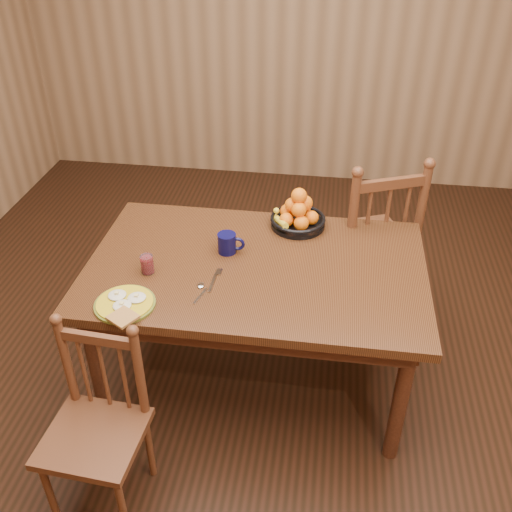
# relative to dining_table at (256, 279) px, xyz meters

# --- Properties ---
(room) EXTENTS (4.52, 5.02, 2.72)m
(room) POSITION_rel_dining_table_xyz_m (0.00, 0.00, 0.68)
(room) COLOR black
(room) RESTS_ON ground
(dining_table) EXTENTS (1.60, 1.00, 0.75)m
(dining_table) POSITION_rel_dining_table_xyz_m (0.00, 0.00, 0.00)
(dining_table) COLOR black
(dining_table) RESTS_ON ground
(chair_far) EXTENTS (0.62, 0.61, 1.06)m
(chair_far) POSITION_rel_dining_table_xyz_m (0.57, 0.65, -0.15)
(chair_far) COLOR #4D2717
(chair_far) RESTS_ON ground
(chair_near) EXTENTS (0.41, 0.40, 0.86)m
(chair_near) POSITION_rel_dining_table_xyz_m (-0.55, -0.77, -0.25)
(chair_near) COLOR #4D2717
(chair_near) RESTS_ON ground
(breakfast_plate) EXTENTS (0.26, 0.31, 0.04)m
(breakfast_plate) POSITION_rel_dining_table_xyz_m (-0.51, -0.39, 0.10)
(breakfast_plate) COLOR #59601E
(breakfast_plate) RESTS_ON dining_table
(fork) EXTENTS (0.03, 0.18, 0.00)m
(fork) POSITION_rel_dining_table_xyz_m (-0.17, -0.14, 0.09)
(fork) COLOR silver
(fork) RESTS_ON dining_table
(spoon) EXTENTS (0.05, 0.16, 0.01)m
(spoon) POSITION_rel_dining_table_xyz_m (-0.22, -0.23, 0.09)
(spoon) COLOR silver
(spoon) RESTS_ON dining_table
(coffee_mug) EXTENTS (0.13, 0.09, 0.10)m
(coffee_mug) POSITION_rel_dining_table_xyz_m (-0.15, 0.09, 0.14)
(coffee_mug) COLOR #090932
(coffee_mug) RESTS_ON dining_table
(juice_glass) EXTENTS (0.06, 0.06, 0.09)m
(juice_glass) POSITION_rel_dining_table_xyz_m (-0.49, -0.13, 0.13)
(juice_glass) COLOR silver
(juice_glass) RESTS_ON dining_table
(fruit_bowl) EXTENTS (0.29, 0.29, 0.22)m
(fruit_bowl) POSITION_rel_dining_table_xyz_m (0.16, 0.38, 0.15)
(fruit_bowl) COLOR black
(fruit_bowl) RESTS_ON dining_table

